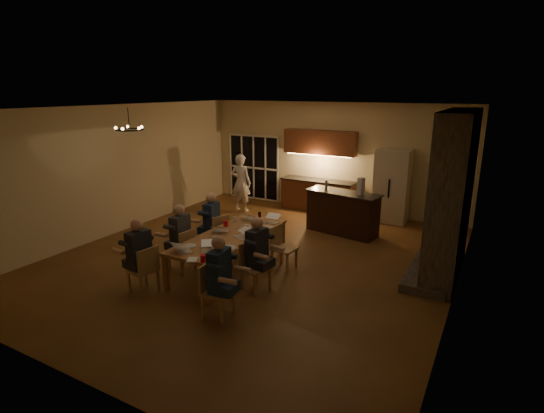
{
  "coord_description": "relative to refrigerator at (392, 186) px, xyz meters",
  "views": [
    {
      "loc": [
        4.46,
        -7.34,
        3.58
      ],
      "look_at": [
        0.27,
        0.3,
        1.14
      ],
      "focal_mm": 28.0,
      "sensor_mm": 36.0,
      "label": 1
    }
  ],
  "objects": [
    {
      "name": "laptop_b",
      "position": [
        -1.83,
        -5.79,
        -0.14
      ],
      "size": [
        0.42,
        0.41,
        0.23
      ],
      "primitive_type": null,
      "rotation": [
        0.0,
        0.0,
        0.62
      ],
      "color": "silver",
      "rests_on": "dining_table"
    },
    {
      "name": "can_right",
      "position": [
        -1.61,
        -4.62,
        -0.19
      ],
      "size": [
        0.06,
        0.06,
        0.12
      ],
      "primitive_type": "cylinder",
      "color": "#B2B2B7",
      "rests_on": "dining_table"
    },
    {
      "name": "chair_left_far",
      "position": [
        -2.86,
        -4.22,
        -0.55
      ],
      "size": [
        0.56,
        0.56,
        0.89
      ],
      "primitive_type": null,
      "rotation": [
        0.0,
        0.0,
        -1.92
      ],
      "color": "tan",
      "rests_on": "ground"
    },
    {
      "name": "laptop_a",
      "position": [
        -2.26,
        -6.01,
        -0.14
      ],
      "size": [
        0.42,
        0.41,
        0.23
      ],
      "primitive_type": null,
      "rotation": [
        0.0,
        0.0,
        2.55
      ],
      "color": "silver",
      "rests_on": "dining_table"
    },
    {
      "name": "chandelier",
      "position": [
        -4.31,
        -5.12,
        1.75
      ],
      "size": [
        0.58,
        0.58,
        0.03
      ],
      "primitive_type": "torus",
      "color": "black",
      "rests_on": "ceiling"
    },
    {
      "name": "back_wall",
      "position": [
        -1.9,
        0.37,
        0.6
      ],
      "size": [
        8.0,
        0.04,
        3.2
      ],
      "primitive_type": "cube",
      "color": "#C3B88A",
      "rests_on": "ground"
    },
    {
      "name": "person_left_mid",
      "position": [
        -2.9,
        -5.35,
        -0.31
      ],
      "size": [
        0.63,
        0.63,
        1.38
      ],
      "primitive_type": null,
      "rotation": [
        0.0,
        0.0,
        -1.52
      ],
      "color": "#353A3F",
      "rests_on": "ground"
    },
    {
      "name": "bar_bottle",
      "position": [
        -1.31,
        -1.55,
        0.2
      ],
      "size": [
        0.07,
        0.07,
        0.24
      ],
      "primitive_type": "cylinder",
      "color": "#99999E",
      "rests_on": "bar_island"
    },
    {
      "name": "chair_right_near",
      "position": [
        -1.17,
        -6.5,
        -0.55
      ],
      "size": [
        0.47,
        0.47,
        0.89
      ],
      "primitive_type": null,
      "rotation": [
        0.0,
        0.0,
        1.64
      ],
      "color": "tan",
      "rests_on": "ground"
    },
    {
      "name": "laptop_f",
      "position": [
        -1.69,
        -3.79,
        -0.14
      ],
      "size": [
        0.33,
        0.29,
        0.23
      ],
      "primitive_type": null,
      "rotation": [
        0.0,
        0.0,
        0.02
      ],
      "color": "silver",
      "rests_on": "dining_table"
    },
    {
      "name": "plate_left",
      "position": [
        -2.33,
        -5.77,
        -0.24
      ],
      "size": [
        0.25,
        0.25,
        0.02
      ],
      "primitive_type": "cylinder",
      "color": "silver",
      "rests_on": "dining_table"
    },
    {
      "name": "right_wall",
      "position": [
        2.12,
        -4.15,
        0.6
      ],
      "size": [
        0.04,
        9.0,
        3.2
      ],
      "primitive_type": "cube",
      "color": "#C3B88A",
      "rests_on": "ground"
    },
    {
      "name": "laptop_e",
      "position": [
        -2.25,
        -3.77,
        -0.14
      ],
      "size": [
        0.34,
        0.31,
        0.23
      ],
      "primitive_type": null,
      "rotation": [
        0.0,
        0.0,
        3.05
      ],
      "color": "silver",
      "rests_on": "dining_table"
    },
    {
      "name": "french_doors",
      "position": [
        -4.6,
        0.32,
        0.05
      ],
      "size": [
        1.86,
        0.08,
        2.1
      ],
      "primitive_type": "cube",
      "color": "black",
      "rests_on": "ground"
    },
    {
      "name": "laptop_d",
      "position": [
        -1.75,
        -4.89,
        -0.14
      ],
      "size": [
        0.4,
        0.38,
        0.23
      ],
      "primitive_type": null,
      "rotation": [
        0.0,
        0.0,
        -0.4
      ],
      "color": "silver",
      "rests_on": "dining_table"
    },
    {
      "name": "can_silver",
      "position": [
        -1.98,
        -5.63,
        -0.19
      ],
      "size": [
        0.06,
        0.06,
        0.12
      ],
      "primitive_type": "cylinder",
      "color": "#B2B2B7",
      "rests_on": "dining_table"
    },
    {
      "name": "mug_back",
      "position": [
        -2.43,
        -4.09,
        -0.2
      ],
      "size": [
        0.08,
        0.08,
        0.1
      ],
      "primitive_type": "cylinder",
      "color": "silver",
      "rests_on": "dining_table"
    },
    {
      "name": "redcup_near",
      "position": [
        -1.65,
        -6.23,
        -0.19
      ],
      "size": [
        0.1,
        0.1,
        0.12
      ],
      "primitive_type": "cylinder",
      "color": "red",
      "rests_on": "dining_table"
    },
    {
      "name": "standing_person",
      "position": [
        -4.19,
        -1.11,
        -0.14
      ],
      "size": [
        0.66,
        0.46,
        1.72
      ],
      "primitive_type": "imported",
      "rotation": [
        0.0,
        0.0,
        3.21
      ],
      "color": "white",
      "rests_on": "ground"
    },
    {
      "name": "can_cola",
      "position": [
        -2.12,
        -3.55,
        -0.19
      ],
      "size": [
        0.07,
        0.07,
        0.12
      ],
      "primitive_type": "cylinder",
      "color": "#3F0F0C",
      "rests_on": "dining_table"
    },
    {
      "name": "person_right_near",
      "position": [
        -1.14,
        -6.48,
        -0.31
      ],
      "size": [
        0.66,
        0.66,
        1.38
      ],
      "primitive_type": null,
      "rotation": [
        0.0,
        0.0,
        1.67
      ],
      "color": "#1B2C43",
      "rests_on": "ground"
    },
    {
      "name": "chair_right_mid",
      "position": [
        -1.11,
        -5.42,
        -0.55
      ],
      "size": [
        0.55,
        0.55,
        0.89
      ],
      "primitive_type": null,
      "rotation": [
        0.0,
        0.0,
        1.26
      ],
      "color": "tan",
      "rests_on": "ground"
    },
    {
      "name": "dining_table",
      "position": [
        -2.03,
        -4.88,
        -0.62
      ],
      "size": [
        1.1,
        2.83,
        0.75
      ],
      "primitive_type": "cube",
      "color": "#A97443",
      "rests_on": "ground"
    },
    {
      "name": "laptop_c",
      "position": [
        -2.33,
        -4.79,
        -0.14
      ],
      "size": [
        0.41,
        0.4,
        0.23
      ],
      "primitive_type": null,
      "rotation": [
        0.0,
        0.0,
        3.63
      ],
      "color": "silver",
      "rests_on": "dining_table"
    },
    {
      "name": "redcup_mid",
      "position": [
        -2.43,
        -4.45,
        -0.19
      ],
      "size": [
        0.1,
        0.1,
        0.12
      ],
      "primitive_type": "cylinder",
      "color": "red",
      "rests_on": "dining_table"
    },
    {
      "name": "plate_near",
      "position": [
        -1.63,
        -5.49,
        -0.24
      ],
      "size": [
        0.28,
        0.28,
        0.02
      ],
      "primitive_type": "cylinder",
      "color": "silver",
      "rests_on": "dining_table"
    },
    {
      "name": "kitchenette",
      "position": [
        -2.2,
        0.05,
        0.2
      ],
      "size": [
        2.24,
        0.68,
        2.4
      ],
      "primitive_type": null,
      "color": "brown",
      "rests_on": "ground"
    },
    {
      "name": "chair_left_mid",
      "position": [
        -2.86,
        -5.39,
        -0.55
      ],
      "size": [
        0.49,
        0.49,
        0.89
      ],
      "primitive_type": null,
      "rotation": [
        0.0,
        0.0,
        -1.69
      ],
      "color": "tan",
      "rests_on": "ground"
    },
    {
      "name": "notepad",
      "position": [
        -1.87,
        -6.26,
        -0.24
      ],
      "size": [
        0.25,
        0.28,
        0.01
      ],
      "primitive_type": "cube",
      "rotation": [
        0.0,
        0.0,
        0.47
      ],
      "color": "white",
      "rests_on": "dining_table"
    },
    {
      "name": "chair_left_near",
      "position": [
        -2.85,
        -6.46,
        -0.55
      ],
      "size": [
        0.51,
        0.51,
        0.89
      ],
      "primitive_type": null,
      "rotation": [
        0.0,
        0.0,
        -1.74
      ],
      "color": "tan",
      "rests_on": "ground"
    },
    {
      "name": "person_left_near",
      "position": [
        -2.92,
        -6.44,
        -0.31
      ],
      "size": [
        0.67,
        0.67,
        1.38
      ],
      "primitive_type": null,
      "rotation": [
        0.0,
        0.0,
        -1.69
      ],
      "color": "#24262E",
      "rests_on": "ground"
    },
    {
      "name": "left_wall",
      "position": [
        -5.92,
        -4.15,
        0.6
      ],
      "size": [
        0.04,
        9.0,
        3.2
      ],
      "primitive_type": "cube",
      "color": "#C3B88A",
      "rests_on": "ground"
    },
    {
      "name": "floor",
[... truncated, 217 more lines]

